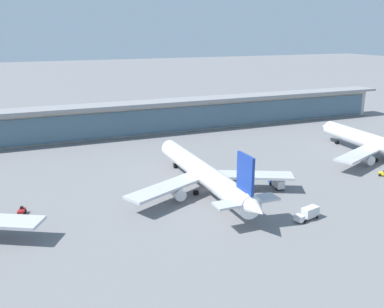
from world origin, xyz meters
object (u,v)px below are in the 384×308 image
at_px(airliner_centre_stand, 204,173).
at_px(airliner_right_stand, 381,145).
at_px(service_truck_by_tail_blue, 277,183).
at_px(service_truck_near_nose_yellow, 383,174).
at_px(service_truck_under_wing_white, 308,213).
at_px(service_truck_on_taxiway_red, 22,211).

xyz_separation_m(airliner_centre_stand, airliner_right_stand, (73.47, 3.89, 0.00)).
bearing_deg(service_truck_by_tail_blue, airliner_centre_stand, 165.22).
bearing_deg(airliner_centre_stand, airliner_right_stand, 3.03).
bearing_deg(service_truck_near_nose_yellow, service_truck_by_tail_blue, 173.31).
relative_size(service_truck_near_nose_yellow, service_truck_under_wing_white, 0.43).
height_order(airliner_centre_stand, service_truck_near_nose_yellow, airliner_centre_stand).
distance_m(airliner_right_stand, service_truck_by_tail_blue, 52.58).
bearing_deg(service_truck_under_wing_white, service_truck_near_nose_yellow, 21.77).
xyz_separation_m(airliner_right_stand, service_truck_near_nose_yellow, (-12.93, -14.20, -4.84)).
xyz_separation_m(airliner_centre_stand, service_truck_on_taxiway_red, (-50.81, 3.72, -4.84)).
relative_size(airliner_centre_stand, airliner_right_stand, 1.00).
bearing_deg(airliner_right_stand, service_truck_under_wing_white, -150.83).
relative_size(airliner_centre_stand, service_truck_by_tail_blue, 8.99).
height_order(airliner_centre_stand, service_truck_under_wing_white, airliner_centre_stand).
relative_size(airliner_centre_stand, service_truck_under_wing_white, 8.91).
bearing_deg(service_truck_under_wing_white, airliner_right_stand, 29.17).
xyz_separation_m(service_truck_by_tail_blue, service_truck_on_taxiway_red, (-72.76, 9.50, -0.82)).
relative_size(airliner_right_stand, service_truck_by_tail_blue, 9.01).
bearing_deg(service_truck_near_nose_yellow, airliner_centre_stand, 170.33).
bearing_deg(service_truck_on_taxiway_red, service_truck_under_wing_white, -25.13).
relative_size(service_truck_by_tail_blue, service_truck_on_taxiway_red, 2.34).
relative_size(airliner_right_stand, service_truck_near_nose_yellow, 20.86).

